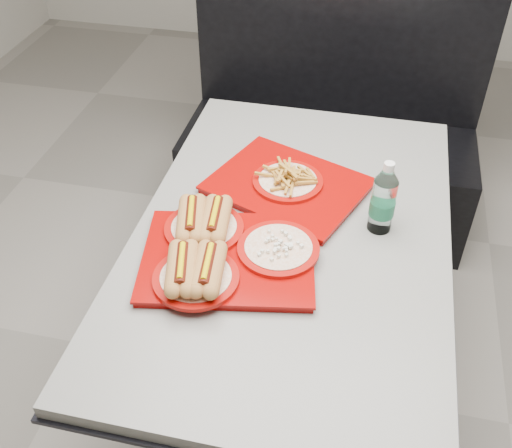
% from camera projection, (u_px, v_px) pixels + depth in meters
% --- Properties ---
extents(ground, '(6.00, 6.00, 0.00)m').
position_uv_depth(ground, '(285.00, 381.00, 2.23)').
color(ground, gray).
rests_on(ground, ground).
extents(diner_table, '(0.92, 1.42, 0.75)m').
position_uv_depth(diner_table, '(290.00, 270.00, 1.85)').
color(diner_table, black).
rests_on(diner_table, ground).
extents(booth_bench, '(1.30, 0.57, 1.35)m').
position_uv_depth(booth_bench, '(330.00, 135.00, 2.78)').
color(booth_bench, black).
rests_on(booth_bench, ground).
extents(tray_near, '(0.52, 0.44, 0.10)m').
position_uv_depth(tray_near, '(221.00, 251.00, 1.62)').
color(tray_near, '#8E0603').
rests_on(tray_near, diner_table).
extents(tray_far, '(0.55, 0.50, 0.09)m').
position_uv_depth(tray_far, '(288.00, 183.00, 1.87)').
color(tray_far, '#8E0603').
rests_on(tray_far, diner_table).
extents(water_bottle, '(0.07, 0.07, 0.23)m').
position_uv_depth(water_bottle, '(383.00, 201.00, 1.68)').
color(water_bottle, silver).
rests_on(water_bottle, diner_table).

